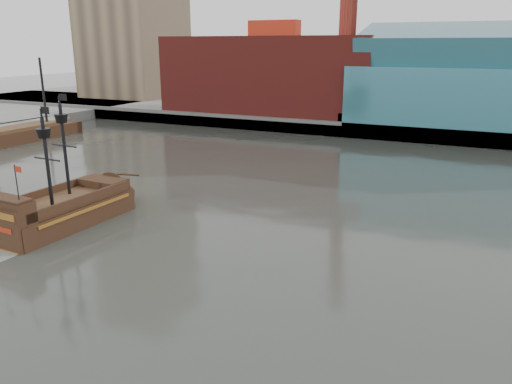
% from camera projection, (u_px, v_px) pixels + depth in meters
% --- Properties ---
extents(ground, '(400.00, 400.00, 0.00)m').
position_uv_depth(ground, '(148.00, 308.00, 30.67)').
color(ground, '#272924').
rests_on(ground, ground).
extents(promenade_far, '(220.00, 60.00, 2.00)m').
position_uv_depth(promenade_far, '(400.00, 112.00, 110.43)').
color(promenade_far, slate).
rests_on(promenade_far, ground).
extents(seawall, '(220.00, 1.00, 2.60)m').
position_uv_depth(seawall, '(371.00, 131.00, 84.68)').
color(seawall, '#4C4C49').
rests_on(seawall, ground).
extents(pirate_ship, '(5.92, 16.62, 12.26)m').
position_uv_depth(pirate_ship, '(61.00, 213.00, 44.36)').
color(pirate_ship, black).
rests_on(pirate_ship, ground).
extents(docked_vessel, '(5.41, 22.41, 15.18)m').
position_uv_depth(docked_vessel, '(21.00, 136.00, 82.81)').
color(docked_vessel, black).
rests_on(docked_vessel, ground).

